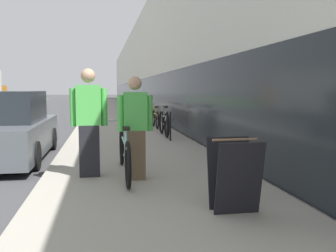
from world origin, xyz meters
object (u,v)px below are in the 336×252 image
bike_rack_hoop (169,122)px  cruiser_bike_farthest (149,114)px  cruiser_bike_nearest (164,123)px  tandem_bicycle (124,153)px  sandwich_board_sign (234,175)px  parked_sedan_curbside (4,129)px  cruiser_bike_middle (155,118)px  person_rider (135,128)px  person_bystander (89,123)px

bike_rack_hoop → cruiser_bike_farthest: bearing=89.1°
cruiser_bike_nearest → cruiser_bike_farthest: size_ratio=1.00×
tandem_bicycle → cruiser_bike_nearest: cruiser_bike_nearest is taller
cruiser_bike_nearest → sandwich_board_sign: 7.52m
bike_rack_hoop → parked_sedan_curbside: bearing=-157.8°
bike_rack_hoop → cruiser_bike_middle: 3.43m
cruiser_bike_nearest → sandwich_board_sign: cruiser_bike_nearest is taller
person_rider → parked_sedan_curbside: size_ratio=0.38×
cruiser_bike_middle → person_bystander: bearing=-105.9°
tandem_bicycle → cruiser_bike_nearest: 5.56m
tandem_bicycle → person_rider: person_rider is taller
cruiser_bike_nearest → cruiser_bike_middle: (0.07, 2.51, -0.05)m
tandem_bicycle → bike_rack_hoop: bearing=70.5°
person_bystander → person_rider: bearing=-24.9°
sandwich_board_sign → person_bystander: bearing=129.2°
tandem_bicycle → person_rider: bearing=-62.9°
tandem_bicycle → person_bystander: person_bystander is taller
cruiser_bike_nearest → parked_sedan_curbside: size_ratio=0.41×
person_bystander → cruiser_bike_middle: (2.23, 7.82, -0.56)m
person_bystander → parked_sedan_curbside: person_bystander is taller
bike_rack_hoop → cruiser_bike_farthest: 5.55m
cruiser_bike_nearest → parked_sedan_curbside: 4.96m
cruiser_bike_farthest → person_bystander: bearing=-102.7°
person_bystander → cruiser_bike_farthest: person_bystander is taller
bike_rack_hoop → cruiser_bike_farthest: size_ratio=0.47×
cruiser_bike_nearest → cruiser_bike_farthest: (0.08, 4.63, -0.03)m
person_bystander → sandwich_board_sign: bearing=-50.8°
bike_rack_hoop → sandwich_board_sign: (-0.36, -6.59, -0.06)m
parked_sedan_curbside → tandem_bicycle: bearing=-45.9°
cruiser_bike_middle → parked_sedan_curbside: (-4.27, -5.13, 0.20)m
tandem_bicycle → sandwich_board_sign: 2.49m
person_bystander → bike_rack_hoop: 4.91m
cruiser_bike_farthest → parked_sedan_curbside: bearing=-120.5°
bike_rack_hoop → sandwich_board_sign: bearing=-93.1°
person_bystander → bike_rack_hoop: bearing=63.9°
tandem_bicycle → bike_rack_hoop: (1.56, 4.42, 0.13)m
cruiser_bike_middle → cruiser_bike_farthest: size_ratio=0.97×
cruiser_bike_farthest → sandwich_board_sign: 12.15m
person_bystander → cruiser_bike_middle: size_ratio=1.05×
person_bystander → cruiser_bike_middle: 8.15m
tandem_bicycle → sandwich_board_sign: tandem_bicycle is taller
tandem_bicycle → sandwich_board_sign: (1.21, -2.17, 0.06)m
cruiser_bike_middle → parked_sedan_curbside: bearing=-129.7°
tandem_bicycle → cruiser_bike_middle: bearing=78.2°
cruiser_bike_nearest → cruiser_bike_farthest: cruiser_bike_nearest is taller
cruiser_bike_middle → sandwich_board_sign: 10.03m
tandem_bicycle → person_rider: 0.59m
cruiser_bike_middle → cruiser_bike_farthest: 2.12m
bike_rack_hoop → sandwich_board_sign: size_ratio=0.94×
parked_sedan_curbside → person_bystander: bearing=-52.8°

